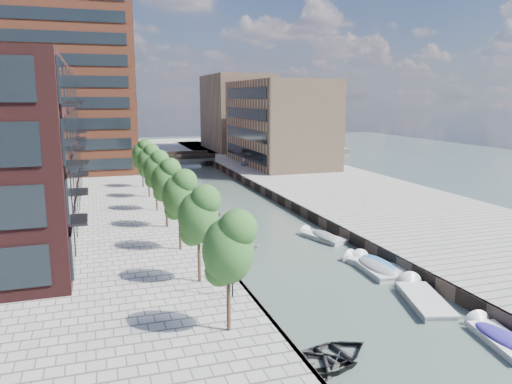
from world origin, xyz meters
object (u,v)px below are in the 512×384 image
tree_5 (148,160)px  motorboat_2 (420,298)px  tree_6 (142,153)px  motorboat_4 (321,237)px  car (246,161)px  motorboat_3 (372,264)px  bridge (177,158)px  tree_3 (165,179)px  sloop_4 (192,222)px  tree_4 (156,168)px  sloop_0 (311,369)px  sloop_3 (236,254)px  tree_2 (179,193)px  motorboat_0 (499,338)px  sloop_1 (331,359)px  motorboat_1 (373,267)px  sloop_2 (199,219)px  tree_1 (198,214)px  tree_0 (228,246)px

tree_5 → motorboat_2: size_ratio=0.99×
tree_5 → motorboat_2: 35.61m
tree_6 → motorboat_4: tree_6 is taller
tree_5 → car: tree_5 is taller
motorboat_3 → bridge: bearing=94.5°
tree_3 → sloop_4: tree_3 is taller
tree_4 → sloop_0: size_ratio=1.38×
tree_3 → sloop_3: 9.49m
tree_3 → tree_5: same height
bridge → car: 14.13m
tree_2 → motorboat_0: size_ratio=1.25×
sloop_1 → motorboat_2: size_ratio=0.71×
tree_5 → tree_6: same height
motorboat_1 → motorboat_3: size_ratio=1.02×
sloop_2 → car: (14.55, 31.26, 1.62)m
tree_4 → sloop_3: size_ratio=1.31×
motorboat_0 → car: 61.98m
tree_4 → sloop_4: size_ratio=1.40×
tree_4 → car: 35.64m
tree_2 → tree_3: 7.00m
sloop_3 → car: 45.92m
motorboat_1 → motorboat_4: size_ratio=1.05×
tree_1 → tree_5: (0.00, 28.00, 0.00)m
tree_3 → tree_1: bearing=-90.0°
bridge → tree_5: bearing=-104.4°
tree_0 → sloop_3: tree_0 is taller
tree_3 → sloop_1: tree_3 is taller
tree_0 → tree_3: 21.00m
tree_1 → motorboat_1: size_ratio=1.17×
tree_6 → sloop_2: size_ratio=1.28×
motorboat_2 → tree_1: bearing=159.2°
motorboat_1 → tree_2: bearing=154.4°
motorboat_2 → tree_2: bearing=137.1°
tree_6 → sloop_2: bearing=-74.9°
tree_0 → motorboat_4: tree_0 is taller
tree_2 → sloop_3: tree_2 is taller
tree_0 → motorboat_4: 21.32m
sloop_2 → tree_1: bearing=166.5°
bridge → sloop_3: (-4.04, -53.49, -1.39)m
tree_2 → sloop_3: size_ratio=1.31×
motorboat_1 → motorboat_4: motorboat_1 is taller
sloop_4 → motorboat_4: 13.54m
tree_6 → car: size_ratio=1.62×
tree_4 → tree_5: bearing=90.0°
tree_2 → tree_1: bearing=-90.0°
tree_6 → car: 24.93m
tree_1 → tree_5: 28.00m
sloop_0 → motorboat_0: size_ratio=0.90×
car → motorboat_4: bearing=-80.8°
car → tree_0: bearing=-90.6°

